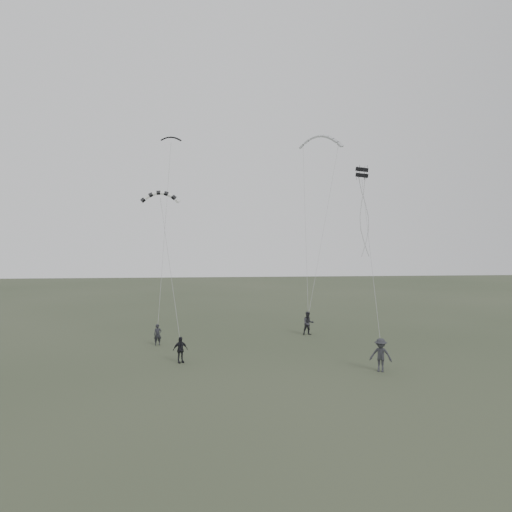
{
  "coord_description": "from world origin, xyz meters",
  "views": [
    {
      "loc": [
        -2.48,
        -32.04,
        7.87
      ],
      "look_at": [
        1.05,
        5.52,
        6.55
      ],
      "focal_mm": 35.0,
      "sensor_mm": 36.0,
      "label": 1
    }
  ],
  "objects": [
    {
      "name": "flyer_center",
      "position": [
        -4.33,
        -0.37,
        0.83
      ],
      "size": [
        1.05,
        0.77,
        1.66
      ],
      "primitive_type": "imported",
      "rotation": [
        0.0,
        0.0,
        0.42
      ],
      "color": "black",
      "rests_on": "ground"
    },
    {
      "name": "ground",
      "position": [
        0.0,
        0.0,
        0.0
      ],
      "size": [
        140.0,
        140.0,
        0.0
      ],
      "primitive_type": "plane",
      "color": "#353F29",
      "rests_on": "ground"
    },
    {
      "name": "kite_pale_large",
      "position": [
        8.34,
        15.98,
        17.85
      ],
      "size": [
        4.52,
        2.82,
        1.94
      ],
      "primitive_type": null,
      "rotation": [
        0.3,
        0.0,
        -0.35
      ],
      "color": "#ADAFB2",
      "rests_on": "flyer_right"
    },
    {
      "name": "kite_box",
      "position": [
        9.05,
        4.94,
        12.88
      ],
      "size": [
        1.03,
        1.05,
        0.84
      ],
      "primitive_type": null,
      "rotation": [
        0.18,
        0.0,
        0.65
      ],
      "color": "black",
      "rests_on": "flyer_far"
    },
    {
      "name": "flyer_far",
      "position": [
        7.6,
        -3.64,
        0.99
      ],
      "size": [
        1.47,
        1.21,
        1.98
      ],
      "primitive_type": "imported",
      "rotation": [
        0.0,
        0.0,
        -0.44
      ],
      "color": "#2B2B30",
      "rests_on": "ground"
    },
    {
      "name": "kite_striped",
      "position": [
        -5.87,
        3.42,
        11.09
      ],
      "size": [
        2.71,
        1.16,
        1.23
      ],
      "primitive_type": null,
      "rotation": [
        0.34,
        0.0,
        0.07
      ],
      "color": "black",
      "rests_on": "flyer_center"
    },
    {
      "name": "flyer_right",
      "position": [
        5.57,
        7.91,
        0.95
      ],
      "size": [
        0.99,
        0.81,
        1.9
      ],
      "primitive_type": "imported",
      "rotation": [
        0.0,
        0.0,
        0.1
      ],
      "color": "#29282E",
      "rests_on": "ground"
    },
    {
      "name": "flyer_left",
      "position": [
        -6.29,
        5.02,
        0.78
      ],
      "size": [
        0.64,
        0.5,
        1.56
      ],
      "primitive_type": "imported",
      "rotation": [
        0.0,
        0.0,
        0.24
      ],
      "color": "#222328",
      "rests_on": "ground"
    },
    {
      "name": "kite_dark_small",
      "position": [
        -5.67,
        10.9,
        16.44
      ],
      "size": [
        1.74,
        0.68,
        0.65
      ],
      "primitive_type": null,
      "rotation": [
        0.25,
        0.0,
        0.03
      ],
      "color": "black",
      "rests_on": "flyer_left"
    }
  ]
}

